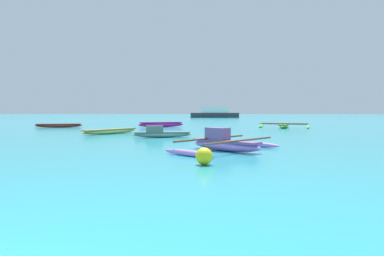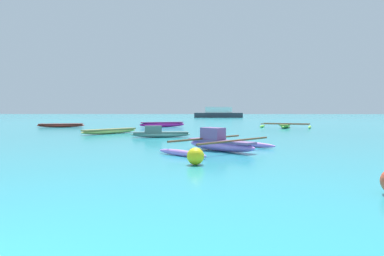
% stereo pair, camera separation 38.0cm
% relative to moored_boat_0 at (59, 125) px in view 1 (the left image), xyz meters
% --- Properties ---
extents(moored_boat_0, '(3.90, 1.56, 0.31)m').
position_rel_moored_boat_0_xyz_m(moored_boat_0, '(0.00, 0.00, 0.00)').
color(moored_boat_0, '#AC2E24').
rests_on(moored_boat_0, ground_plane).
extents(moored_boat_1, '(3.21, 0.92, 0.62)m').
position_rel_moored_boat_0_xyz_m(moored_boat_1, '(9.62, -10.32, 0.04)').
color(moored_boat_1, '#82AFA0').
rests_on(moored_boat_1, ground_plane).
extents(moored_boat_2, '(3.85, 1.84, 0.43)m').
position_rel_moored_boat_0_xyz_m(moored_boat_2, '(8.52, 0.51, 0.06)').
color(moored_boat_2, '#DF2198').
rests_on(moored_boat_2, ground_plane).
extents(moored_boat_3, '(2.98, 3.41, 0.31)m').
position_rel_moored_boat_0_xyz_m(moored_boat_3, '(6.23, -7.69, -0.00)').
color(moored_boat_3, '#D7D164').
rests_on(moored_boat_3, ground_plane).
extents(moored_boat_4, '(4.46, 3.36, 0.36)m').
position_rel_moored_boat_0_xyz_m(moored_boat_4, '(18.75, -0.28, -0.01)').
color(moored_boat_4, '#90E64D').
rests_on(moored_boat_4, ground_plane).
extents(moored_boat_5, '(4.33, 4.42, 0.82)m').
position_rel_moored_boat_0_xyz_m(moored_boat_5, '(12.50, -16.29, 0.09)').
color(moored_boat_5, '#C380E5').
rests_on(moored_boat_5, ground_plane).
extents(mooring_buoy_0, '(0.46, 0.46, 0.46)m').
position_rel_moored_boat_0_xyz_m(mooring_buoy_0, '(11.70, -19.42, 0.05)').
color(mooring_buoy_0, yellow).
rests_on(mooring_buoy_0, ground_plane).
extents(distant_ferry, '(9.16, 2.02, 2.02)m').
position_rel_moored_boat_0_xyz_m(distant_ferry, '(15.05, 37.05, 0.64)').
color(distant_ferry, '#2D333D').
rests_on(distant_ferry, ground_plane).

